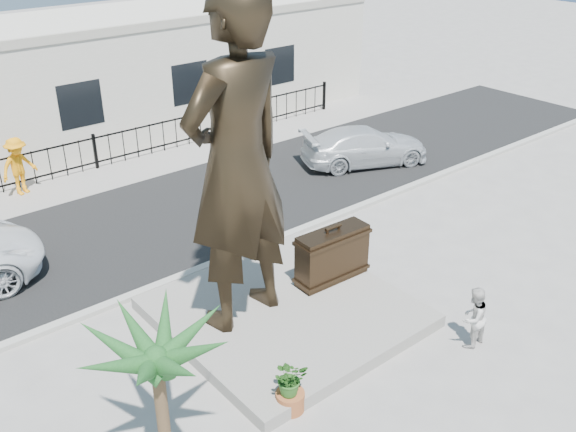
% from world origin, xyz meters
% --- Properties ---
extents(ground, '(100.00, 100.00, 0.00)m').
position_xyz_m(ground, '(0.00, 0.00, 0.00)').
color(ground, '#9E9991').
rests_on(ground, ground).
extents(street, '(40.00, 7.00, 0.01)m').
position_xyz_m(street, '(0.00, 8.00, 0.01)').
color(street, black).
rests_on(street, ground).
extents(curb, '(40.00, 0.25, 0.12)m').
position_xyz_m(curb, '(0.00, 4.50, 0.06)').
color(curb, '#A5A399').
rests_on(curb, ground).
extents(far_sidewalk, '(40.00, 2.50, 0.02)m').
position_xyz_m(far_sidewalk, '(0.00, 12.00, 0.01)').
color(far_sidewalk, '#9E9991').
rests_on(far_sidewalk, ground).
extents(plinth, '(5.20, 5.20, 0.30)m').
position_xyz_m(plinth, '(-0.50, 1.50, 0.15)').
color(plinth, gray).
rests_on(plinth, ground).
extents(fence, '(22.00, 0.10, 1.20)m').
position_xyz_m(fence, '(0.00, 12.80, 0.60)').
color(fence, black).
rests_on(fence, ground).
extents(building, '(28.00, 7.00, 4.40)m').
position_xyz_m(building, '(0.00, 17.00, 2.20)').
color(building, silver).
rests_on(building, ground).
extents(statue, '(2.91, 2.14, 7.33)m').
position_xyz_m(statue, '(-1.42, 1.90, 3.96)').
color(statue, black).
rests_on(statue, plinth).
extents(suitcase, '(1.91, 0.68, 1.33)m').
position_xyz_m(suitcase, '(1.17, 1.71, 0.96)').
color(suitcase, black).
rests_on(suitcase, plinth).
extents(tourist, '(0.72, 0.58, 1.44)m').
position_xyz_m(tourist, '(1.99, -1.85, 0.72)').
color(tourist, silver).
rests_on(tourist, ground).
extents(car_silver, '(4.99, 3.53, 1.34)m').
position_xyz_m(car_silver, '(7.77, 7.04, 0.68)').
color(car_silver, silver).
rests_on(car_silver, street).
extents(worker, '(1.39, 1.04, 1.92)m').
position_xyz_m(worker, '(-2.80, 12.32, 0.98)').
color(worker, '#FF990D').
rests_on(worker, far_sidewalk).
extents(planter, '(0.56, 0.56, 0.40)m').
position_xyz_m(planter, '(-2.31, -0.87, 0.20)').
color(planter, '#9A5028').
rests_on(planter, ground).
extents(shrub, '(0.81, 0.76, 0.73)m').
position_xyz_m(shrub, '(-2.31, -0.87, 0.76)').
color(shrub, '#2B5F1F').
rests_on(shrub, planter).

